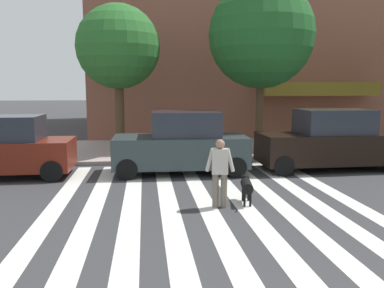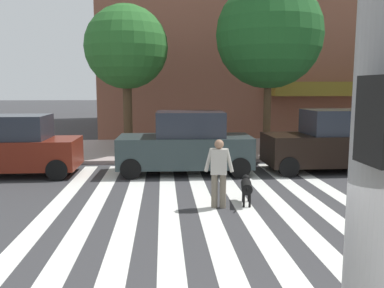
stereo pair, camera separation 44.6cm
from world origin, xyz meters
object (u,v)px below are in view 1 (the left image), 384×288
at_px(dog_on_leash, 247,186).
at_px(parked_car_behind_first, 182,144).
at_px(pedestrian_dog_walker, 220,169).
at_px(street_tree_middle, 261,35).
at_px(street_tree_nearest, 118,47).
at_px(parked_car_third_in_line, 329,141).

bearing_deg(dog_on_leash, parked_car_behind_first, 108.87).
height_order(pedestrian_dog_walker, dog_on_leash, pedestrian_dog_walker).
bearing_deg(parked_car_behind_first, street_tree_middle, 38.52).
bearing_deg(street_tree_nearest, parked_car_behind_first, -59.47).
relative_size(parked_car_behind_first, dog_on_leash, 4.01).
bearing_deg(pedestrian_dog_walker, street_tree_middle, 66.67).
xyz_separation_m(street_tree_middle, dog_on_leash, (-2.16, -6.42, -4.42)).
bearing_deg(parked_car_behind_first, parked_car_third_in_line, 0.02).
xyz_separation_m(parked_car_behind_first, street_tree_nearest, (-2.23, 3.78, 3.47)).
height_order(parked_car_third_in_line, pedestrian_dog_walker, parked_car_third_in_line).
relative_size(parked_car_behind_first, pedestrian_dog_walker, 2.69).
distance_m(street_tree_nearest, dog_on_leash, 9.16).
xyz_separation_m(parked_car_third_in_line, dog_on_leash, (-3.87, -3.69, -0.54)).
height_order(parked_car_behind_first, pedestrian_dog_walker, parked_car_behind_first).
relative_size(parked_car_third_in_line, pedestrian_dog_walker, 2.90).
relative_size(parked_car_third_in_line, dog_on_leash, 4.31).
height_order(parked_car_behind_first, parked_car_third_in_line, parked_car_third_in_line).
distance_m(street_tree_middle, dog_on_leash, 8.08).
xyz_separation_m(street_tree_nearest, dog_on_leash, (3.49, -7.47, -3.99)).
relative_size(street_tree_nearest, pedestrian_dog_walker, 3.67).
bearing_deg(parked_car_third_in_line, dog_on_leash, -136.33).
bearing_deg(street_tree_middle, dog_on_leash, -108.61).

